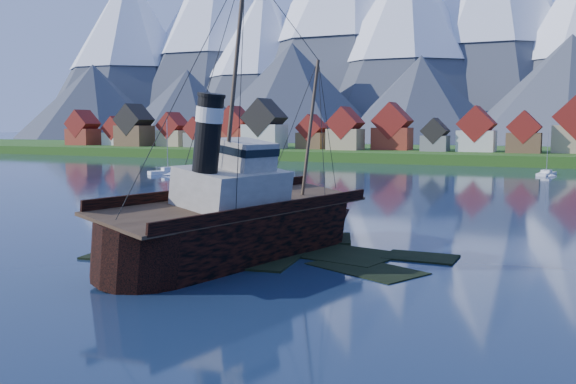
% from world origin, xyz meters
% --- Properties ---
extents(ground, '(1400.00, 1400.00, 0.00)m').
position_xyz_m(ground, '(0.00, 0.00, 0.00)').
color(ground, '#16253F').
rests_on(ground, ground).
extents(shoal, '(31.71, 21.24, 1.14)m').
position_xyz_m(shoal, '(1.78, 2.15, -0.35)').
color(shoal, black).
rests_on(shoal, ground).
extents(shore_bank, '(600.00, 80.00, 3.20)m').
position_xyz_m(shore_bank, '(0.00, 170.00, 0.00)').
color(shore_bank, '#204E16').
rests_on(shore_bank, ground).
extents(seawall, '(600.00, 2.50, 2.00)m').
position_xyz_m(seawall, '(0.00, 132.00, 0.00)').
color(seawall, '#3F3D38').
rests_on(seawall, ground).
extents(town, '(250.96, 16.69, 17.30)m').
position_xyz_m(town, '(-33.12, 152.18, 8.99)').
color(town, maroon).
rests_on(town, ground).
extents(mountains, '(965.00, 340.00, 205.00)m').
position_xyz_m(mountains, '(-0.79, 481.26, 89.34)').
color(mountains, '#2D333D').
rests_on(mountains, ground).
extents(tugboat_wreck, '(7.34, 31.63, 25.07)m').
position_xyz_m(tugboat_wreck, '(0.81, 0.15, 3.14)').
color(tugboat_wreck, black).
rests_on(tugboat_wreck, ground).
extents(sailboat_b, '(6.74, 8.81, 13.07)m').
position_xyz_m(sailboat_b, '(-58.74, 73.01, 0.31)').
color(sailboat_b, silver).
rests_on(sailboat_b, ground).
extents(sailboat_e, '(4.05, 8.80, 9.91)m').
position_xyz_m(sailboat_e, '(20.38, 104.95, 0.22)').
color(sailboat_e, silver).
rests_on(sailboat_e, ground).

